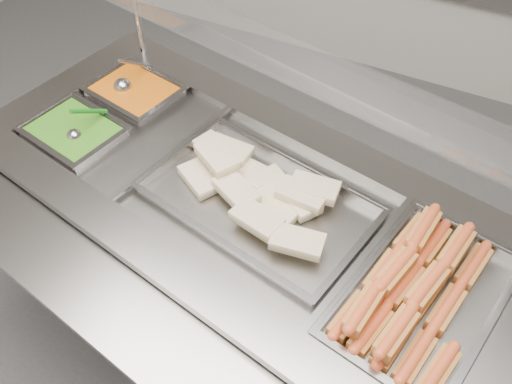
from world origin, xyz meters
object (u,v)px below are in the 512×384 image
at_px(steam_counter, 245,272).
at_px(ladle, 124,85).
at_px(sneeze_guard, 289,60).
at_px(pan_wraps, 259,204).
at_px(pan_hotdogs, 421,304).
at_px(serving_spoon, 77,132).

bearing_deg(steam_counter, ladle, 157.63).
bearing_deg(sneeze_guard, pan_wraps, -86.23).
height_order(sneeze_guard, pan_wraps, sneeze_guard).
xyz_separation_m(pan_hotdogs, pan_wraps, (-0.55, 0.11, 0.01)).
distance_m(sneeze_guard, pan_wraps, 0.45).
distance_m(pan_hotdogs, pan_wraps, 0.56).
relative_size(pan_wraps, ladle, 3.95).
bearing_deg(serving_spoon, ladle, 92.44).
bearing_deg(pan_wraps, serving_spoon, -179.06).
distance_m(sneeze_guard, ladle, 0.78).
bearing_deg(sneeze_guard, pan_hotdogs, -30.85).
bearing_deg(pan_hotdogs, ladle, 162.73).
bearing_deg(ladle, sneeze_guard, -4.26).
xyz_separation_m(pan_wraps, ladle, (-0.70, 0.28, 0.03)).
distance_m(pan_hotdogs, ladle, 1.32).
height_order(pan_hotdogs, ladle, ladle).
xyz_separation_m(steam_counter, serving_spoon, (-0.63, -0.02, 0.46)).
bearing_deg(sneeze_guard, ladle, 175.74).
bearing_deg(ladle, pan_hotdogs, -17.27).
relative_size(sneeze_guard, ladle, 8.86).
bearing_deg(pan_wraps, ladle, 158.48).
height_order(pan_wraps, ladle, ladle).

